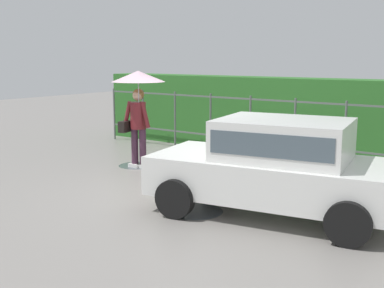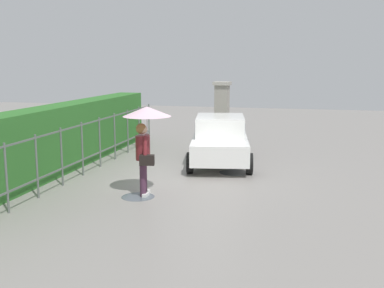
# 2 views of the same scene
# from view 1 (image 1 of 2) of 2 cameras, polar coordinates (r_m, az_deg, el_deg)

# --- Properties ---
(ground_plane) EXTENTS (40.00, 40.00, 0.00)m
(ground_plane) POSITION_cam_1_polar(r_m,az_deg,el_deg) (8.89, 0.37, -5.26)
(ground_plane) COLOR gray
(car) EXTENTS (3.94, 2.37, 1.48)m
(car) POSITION_cam_1_polar(r_m,az_deg,el_deg) (7.35, 10.11, -2.28)
(car) COLOR white
(car) RESTS_ON ground
(pedestrian) EXTENTS (1.13, 1.13, 2.11)m
(pedestrian) POSITION_cam_1_polar(r_m,az_deg,el_deg) (10.27, -6.49, 6.12)
(pedestrian) COLOR #47283D
(pedestrian) RESTS_ON ground
(fence_section) EXTENTS (10.30, 0.05, 1.50)m
(fence_section) POSITION_cam_1_polar(r_m,az_deg,el_deg) (11.17, 9.49, 2.12)
(fence_section) COLOR #59605B
(fence_section) RESTS_ON ground
(hedge_row) EXTENTS (11.25, 0.90, 1.90)m
(hedge_row) POSITION_cam_1_polar(r_m,az_deg,el_deg) (12.00, 11.56, 3.22)
(hedge_row) COLOR #2D6B28
(hedge_row) RESTS_ON ground
(puddle_near) EXTENTS (0.85, 0.85, 0.00)m
(puddle_near) POSITION_cam_1_polar(r_m,az_deg,el_deg) (7.58, 0.49, -8.02)
(puddle_near) COLOR #4C545B
(puddle_near) RESTS_ON ground
(puddle_far) EXTENTS (0.78, 0.78, 0.00)m
(puddle_far) POSITION_cam_1_polar(r_m,az_deg,el_deg) (10.77, -6.68, -2.56)
(puddle_far) COLOR #4C545B
(puddle_far) RESTS_ON ground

